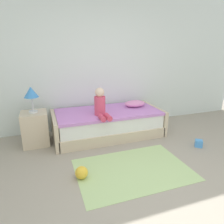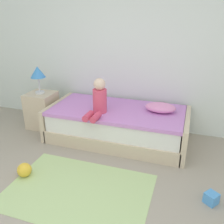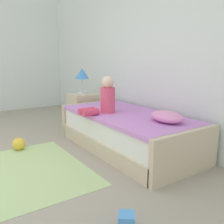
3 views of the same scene
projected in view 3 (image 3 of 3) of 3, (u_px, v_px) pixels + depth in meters
name	position (u px, v px, depth m)	size (l,w,h in m)	color
wall_rear	(160.00, 42.00, 3.62)	(7.20, 0.10, 2.90)	silver
bed	(127.00, 131.00, 3.52)	(2.11, 1.00, 0.50)	beige
nightstand	(83.00, 110.00, 4.61)	(0.44, 0.44, 0.60)	beige
table_lamp	(82.00, 75.00, 4.48)	(0.24, 0.24, 0.45)	silver
child_figure	(105.00, 98.00, 3.46)	(0.20, 0.51, 0.50)	#E04C6B
pillow	(167.00, 117.00, 2.99)	(0.44, 0.30, 0.13)	#EA8CC6
toy_ball	(19.00, 144.00, 3.50)	(0.17, 0.17, 0.17)	yellow
area_rug	(33.00, 169.00, 2.90)	(1.60, 1.10, 0.01)	#B2D189
toy_block	(126.00, 221.00, 1.90)	(0.12, 0.12, 0.12)	#4C99E5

